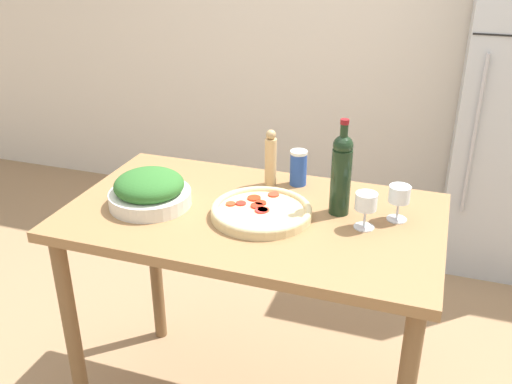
{
  "coord_description": "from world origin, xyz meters",
  "views": [
    {
      "loc": [
        0.58,
        -1.66,
        1.83
      ],
      "look_at": [
        0.0,
        0.04,
        0.99
      ],
      "focal_mm": 40.0,
      "sensor_mm": 36.0,
      "label": 1
    }
  ],
  "objects_px": {
    "wine_bottle": "(341,172)",
    "salad_bowl": "(150,190)",
    "salt_canister": "(298,168)",
    "wine_glass_far": "(399,196)",
    "wine_glass_near": "(366,204)",
    "pepper_mill": "(271,159)",
    "homemade_pizza": "(261,211)"
  },
  "relations": [
    {
      "from": "pepper_mill",
      "to": "homemade_pizza",
      "type": "relative_size",
      "value": 0.64
    },
    {
      "from": "wine_glass_near",
      "to": "pepper_mill",
      "type": "relative_size",
      "value": 0.57
    },
    {
      "from": "salad_bowl",
      "to": "salt_canister",
      "type": "bearing_deg",
      "value": 37.09
    },
    {
      "from": "wine_glass_near",
      "to": "pepper_mill",
      "type": "distance_m",
      "value": 0.46
    },
    {
      "from": "wine_glass_far",
      "to": "pepper_mill",
      "type": "height_order",
      "value": "pepper_mill"
    },
    {
      "from": "salad_bowl",
      "to": "salt_canister",
      "type": "xyz_separation_m",
      "value": [
        0.45,
        0.34,
        0.01
      ]
    },
    {
      "from": "wine_bottle",
      "to": "salad_bowl",
      "type": "xyz_separation_m",
      "value": [
        -0.64,
        -0.16,
        -0.09
      ]
    },
    {
      "from": "wine_glass_far",
      "to": "homemade_pizza",
      "type": "relative_size",
      "value": 0.36
    },
    {
      "from": "wine_bottle",
      "to": "salad_bowl",
      "type": "relative_size",
      "value": 1.16
    },
    {
      "from": "wine_glass_far",
      "to": "salt_canister",
      "type": "relative_size",
      "value": 0.91
    },
    {
      "from": "wine_glass_far",
      "to": "homemade_pizza",
      "type": "distance_m",
      "value": 0.46
    },
    {
      "from": "pepper_mill",
      "to": "salt_canister",
      "type": "relative_size",
      "value": 1.61
    },
    {
      "from": "wine_bottle",
      "to": "homemade_pizza",
      "type": "relative_size",
      "value": 0.97
    },
    {
      "from": "wine_glass_near",
      "to": "homemade_pizza",
      "type": "relative_size",
      "value": 0.36
    },
    {
      "from": "wine_glass_far",
      "to": "homemade_pizza",
      "type": "xyz_separation_m",
      "value": [
        -0.44,
        -0.12,
        -0.07
      ]
    },
    {
      "from": "wine_glass_far",
      "to": "homemade_pizza",
      "type": "height_order",
      "value": "wine_glass_far"
    },
    {
      "from": "wine_glass_far",
      "to": "salad_bowl",
      "type": "bearing_deg",
      "value": -168.74
    },
    {
      "from": "wine_glass_far",
      "to": "pepper_mill",
      "type": "xyz_separation_m",
      "value": [
        -0.49,
        0.14,
        0.02
      ]
    },
    {
      "from": "wine_bottle",
      "to": "pepper_mill",
      "type": "height_order",
      "value": "wine_bottle"
    },
    {
      "from": "pepper_mill",
      "to": "wine_glass_near",
      "type": "bearing_deg",
      "value": -30.04
    },
    {
      "from": "salad_bowl",
      "to": "salt_canister",
      "type": "height_order",
      "value": "salt_canister"
    },
    {
      "from": "wine_glass_far",
      "to": "pepper_mill",
      "type": "bearing_deg",
      "value": 164.3
    },
    {
      "from": "wine_glass_far",
      "to": "salt_canister",
      "type": "bearing_deg",
      "value": 156.18
    },
    {
      "from": "wine_glass_near",
      "to": "wine_glass_far",
      "type": "height_order",
      "value": "same"
    },
    {
      "from": "homemade_pizza",
      "to": "salt_canister",
      "type": "xyz_separation_m",
      "value": [
        0.05,
        0.3,
        0.05
      ]
    },
    {
      "from": "wine_bottle",
      "to": "salad_bowl",
      "type": "height_order",
      "value": "wine_bottle"
    },
    {
      "from": "wine_glass_far",
      "to": "salad_bowl",
      "type": "distance_m",
      "value": 0.86
    },
    {
      "from": "wine_bottle",
      "to": "salt_canister",
      "type": "bearing_deg",
      "value": 136.69
    },
    {
      "from": "wine_bottle",
      "to": "wine_glass_near",
      "type": "relative_size",
      "value": 2.71
    },
    {
      "from": "pepper_mill",
      "to": "homemade_pizza",
      "type": "xyz_separation_m",
      "value": [
        0.05,
        -0.26,
        -0.09
      ]
    },
    {
      "from": "salad_bowl",
      "to": "salt_canister",
      "type": "distance_m",
      "value": 0.56
    },
    {
      "from": "wine_bottle",
      "to": "homemade_pizza",
      "type": "distance_m",
      "value": 0.3
    }
  ]
}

